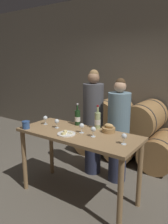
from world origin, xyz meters
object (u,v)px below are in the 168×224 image
Objects in this scene: tasting_table at (78,142)px; wine_glass_far_left at (45,118)px; wine_glass_center at (82,126)px; blue_crock at (26,124)px; bread_basket at (109,129)px; person_left at (93,122)px; person_right at (118,131)px; wine_bottle_red at (77,118)px; wine_glass_left at (57,122)px; wine_glass_right at (93,130)px; wine_glass_far_right at (124,137)px; cheese_plate at (66,134)px; wine_bottle_white at (98,120)px.

wine_glass_far_left reaches higher than tasting_table.
tasting_table is at bearing -159.70° from wine_glass_center.
blue_crock is 0.63× the size of bread_basket.
person_left is at bearing 59.61° from wine_glass_far_left.
wine_bottle_red is (-0.45, -0.44, 0.24)m from person_right.
wine_glass_left is at bearing -129.82° from person_right.
wine_glass_right is at bearing -105.82° from bread_basket.
tasting_table is 12.81× the size of wine_glass_far_left.
wine_glass_center is (0.25, -0.25, -0.02)m from wine_bottle_red.
wine_bottle_red is 0.93m from wine_glass_far_right.
bread_basket is at bearing 141.21° from wine_glass_far_right.
bread_basket is 0.28m from wine_glass_right.
wine_glass_right and wine_glass_far_right have the same top height.
wine_glass_far_right is (0.75, 0.11, 0.08)m from cheese_plate.
person_right is at bearing 50.18° from wine_glass_left.
person_right is 0.77m from wine_glass_right.
wine_bottle_white is 1.91× the size of bread_basket.
person_right is 0.67m from wine_bottle_red.
wine_glass_left is (0.26, -0.04, 0.00)m from wine_glass_far_left.
tasting_table is 0.75m from person_left.
wine_bottle_white is 2.57× the size of wine_glass_center.
person_right reaches higher than wine_glass_left.
bread_basket is at bearing -13.96° from wine_bottle_white.
wine_bottle_red is at bearing 48.27° from blue_crock.
person_right is 1.12m from wine_glass_far_left.
bread_basket is at bearing -3.25° from wine_bottle_red.
wine_glass_far_left is at bearing -160.40° from wine_bottle_white.
wine_glass_left reaches higher than tasting_table.
wine_bottle_red is at bearing -135.52° from person_right.
wine_glass_far_left is (-0.41, -0.24, -0.02)m from wine_bottle_red.
person_right is 6.90× the size of cheese_plate.
wine_bottle_red reaches higher than tasting_table.
person_left is at bearing 91.13° from wine_bottle_red.
person_left is at bearing 64.18° from blue_crock.
wine_glass_far_left reaches higher than cheese_plate.
wine_glass_center is at bearing 169.20° from wine_glass_right.
wine_glass_center is (0.67, -0.01, 0.00)m from wine_glass_far_left.
wine_glass_center reaches higher than bread_basket.
wine_glass_far_right is at bearing -60.27° from person_right.
cheese_plate is at bearing -114.41° from wine_bottle_white.
person_right is at bearing 90.70° from wine_glass_right.
person_left is (-0.22, 0.71, 0.07)m from tasting_table.
wine_glass_left is 0.41m from wine_glass_center.
wine_bottle_white is (0.12, 0.29, 0.25)m from tasting_table.
wine_glass_far_left is (0.08, 0.30, 0.03)m from blue_crock.
blue_crock is 0.85× the size of wine_glass_far_right.
wine_glass_left is at bearing -8.13° from wine_glass_far_left.
wine_glass_center reaches higher than cheese_plate.
bread_basket is 1.35× the size of wine_glass_center.
wine_bottle_red reaches higher than blue_crock.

